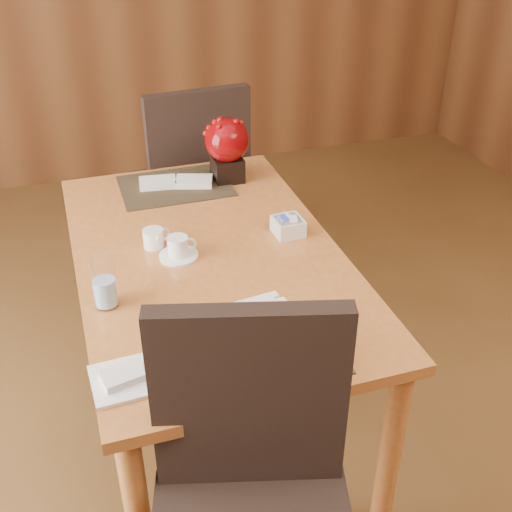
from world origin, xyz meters
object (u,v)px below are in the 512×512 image
object	(u,v)px
dining_table	(209,276)
coffee_cup	(178,249)
near_chair	(252,497)
water_glass	(104,282)
sugar_caddy	(288,227)
far_chair	(193,178)
creamer_jug	(153,238)
bread_plate	(123,380)
soup_setting	(259,338)
berry_decor	(227,146)

from	to	relation	value
dining_table	coffee_cup	size ratio (longest dim) A/B	11.08
dining_table	near_chair	xyz separation A→B (m)	(-0.12, -0.89, -0.05)
water_glass	coffee_cup	bearing A→B (deg)	37.59
sugar_caddy	far_chair	bearing A→B (deg)	100.06
creamer_jug	bread_plate	world-z (taller)	creamer_jug
soup_setting	creamer_jug	distance (m)	0.68
dining_table	berry_decor	size ratio (longest dim) A/B	5.54
coffee_cup	far_chair	xyz separation A→B (m)	(0.26, 0.91, -0.18)
bread_plate	soup_setting	bearing A→B (deg)	0.17
water_glass	far_chair	bearing A→B (deg)	64.88
coffee_cup	sugar_caddy	distance (m)	0.41
dining_table	creamer_jug	bearing A→B (deg)	149.48
bread_plate	near_chair	xyz separation A→B (m)	(0.25, -0.34, -0.15)
water_glass	far_chair	world-z (taller)	far_chair
creamer_jug	far_chair	distance (m)	0.90
far_chair	bread_plate	bearing A→B (deg)	66.32
berry_decor	near_chair	size ratio (longest dim) A/B	0.25
soup_setting	far_chair	bearing A→B (deg)	76.98
near_chair	dining_table	bearing A→B (deg)	97.61
creamer_jug	sugar_caddy	size ratio (longest dim) A/B	0.91
creamer_jug	near_chair	distance (m)	1.01
water_glass	berry_decor	xyz separation A→B (m)	(0.60, 0.75, 0.07)
water_glass	creamer_jug	xyz separation A→B (m)	(0.20, 0.30, -0.05)
creamer_jug	berry_decor	distance (m)	0.61
dining_table	sugar_caddy	world-z (taller)	sugar_caddy
bread_plate	sugar_caddy	bearing A→B (deg)	40.98
dining_table	creamer_jug	xyz separation A→B (m)	(-0.17, 0.10, 0.13)
near_chair	water_glass	bearing A→B (deg)	124.96
water_glass	dining_table	bearing A→B (deg)	28.14
creamer_jug	near_chair	size ratio (longest dim) A/B	0.09
creamer_jug	sugar_caddy	world-z (taller)	creamer_jug
dining_table	bread_plate	world-z (taller)	bread_plate
water_glass	bread_plate	size ratio (longest dim) A/B	1.05
dining_table	sugar_caddy	size ratio (longest dim) A/B	14.60
soup_setting	near_chair	distance (m)	0.41
berry_decor	far_chair	bearing A→B (deg)	100.86
creamer_jug	dining_table	bearing A→B (deg)	-47.29
creamer_jug	sugar_caddy	xyz separation A→B (m)	(0.48, -0.06, -0.00)
soup_setting	coffee_cup	xyz separation A→B (m)	(-0.11, 0.56, -0.02)
coffee_cup	near_chair	size ratio (longest dim) A/B	0.13
near_chair	berry_decor	bearing A→B (deg)	91.88
creamer_jug	near_chair	bearing A→B (deg)	-104.11
creamer_jug	coffee_cup	bearing A→B (deg)	-70.05
soup_setting	berry_decor	size ratio (longest dim) A/B	1.05
coffee_cup	dining_table	bearing A→B (deg)	-4.75
water_glass	berry_decor	world-z (taller)	berry_decor
bread_plate	coffee_cup	bearing A→B (deg)	64.44
sugar_caddy	far_chair	xyz separation A→B (m)	(-0.16, 0.88, -0.18)
dining_table	sugar_caddy	distance (m)	0.34
soup_setting	bread_plate	size ratio (longest dim) A/B	1.70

